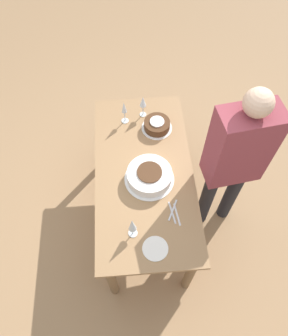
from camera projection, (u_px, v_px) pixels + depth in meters
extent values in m
plane|color=#A87F56|center=(144.00, 213.00, 3.10)|extent=(12.00, 12.00, 0.00)
cube|color=#9E754C|center=(144.00, 173.00, 2.47)|extent=(1.50, 0.74, 0.03)
cylinder|color=brown|center=(190.00, 273.00, 2.44)|extent=(0.07, 0.07, 0.72)
cylinder|color=brown|center=(169.00, 131.00, 3.16)|extent=(0.07, 0.07, 0.72)
cylinder|color=brown|center=(112.00, 279.00, 2.42)|extent=(0.07, 0.07, 0.72)
cylinder|color=brown|center=(108.00, 135.00, 3.14)|extent=(0.07, 0.07, 0.72)
cylinder|color=white|center=(149.00, 179.00, 2.42)|extent=(0.37, 0.37, 0.01)
cylinder|color=white|center=(149.00, 176.00, 2.38)|extent=(0.33, 0.33, 0.09)
cylinder|color=#4C2D19|center=(149.00, 172.00, 2.34)|extent=(0.18, 0.18, 0.01)
cylinder|color=white|center=(157.00, 128.00, 2.68)|extent=(0.25, 0.25, 0.01)
cylinder|color=#4C2D19|center=(157.00, 125.00, 2.65)|extent=(0.21, 0.21, 0.07)
cylinder|color=white|center=(157.00, 122.00, 2.62)|extent=(0.12, 0.12, 0.01)
cylinder|color=silver|center=(125.00, 121.00, 2.72)|extent=(0.06, 0.06, 0.00)
cylinder|color=silver|center=(125.00, 116.00, 2.67)|extent=(0.01, 0.01, 0.11)
cone|color=silver|center=(124.00, 107.00, 2.58)|extent=(0.04, 0.04, 0.11)
cylinder|color=silver|center=(143.00, 114.00, 2.76)|extent=(0.06, 0.06, 0.00)
cylinder|color=silver|center=(143.00, 110.00, 2.71)|extent=(0.01, 0.01, 0.11)
cone|color=silver|center=(143.00, 101.00, 2.63)|extent=(0.05, 0.05, 0.10)
cylinder|color=silver|center=(133.00, 233.00, 2.20)|extent=(0.06, 0.06, 0.00)
cylinder|color=silver|center=(133.00, 231.00, 2.16)|extent=(0.01, 0.01, 0.08)
cone|color=silver|center=(132.00, 225.00, 2.07)|extent=(0.05, 0.05, 0.13)
cylinder|color=white|center=(155.00, 249.00, 2.14)|extent=(0.17, 0.17, 0.01)
cube|color=silver|center=(177.00, 214.00, 2.27)|extent=(0.17, 0.03, 0.00)
cube|color=silver|center=(172.00, 213.00, 2.28)|extent=(0.17, 0.04, 0.00)
cube|color=silver|center=(173.00, 210.00, 2.28)|extent=(0.16, 0.08, 0.00)
cylinder|color=#232328|center=(231.00, 193.00, 2.77)|extent=(0.11, 0.11, 0.77)
cylinder|color=#232328|center=(207.00, 198.00, 2.75)|extent=(0.11, 0.11, 0.77)
cube|color=brown|center=(240.00, 146.00, 2.16)|extent=(0.27, 0.43, 0.64)
sphere|color=#DBB293|center=(258.00, 103.00, 1.81)|extent=(0.18, 0.18, 0.18)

